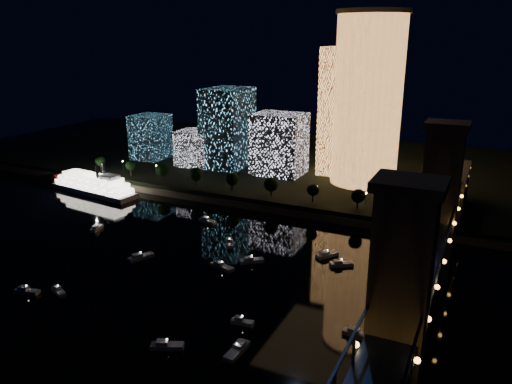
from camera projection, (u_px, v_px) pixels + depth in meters
ground at (182, 297)px, 149.08m from camera, size 520.00×520.00×0.00m
far_bank at (338, 168)px, 286.08m from camera, size 420.00×160.00×5.00m
seawall at (286, 210)px, 219.23m from camera, size 420.00×6.00×3.00m
tower_cylindrical at (368, 100)px, 237.16m from camera, size 34.00×34.00×81.32m
tower_rectangular at (342, 112)px, 256.33m from camera, size 20.34×20.34×64.71m
midrise_blocks at (226, 136)px, 273.82m from camera, size 104.30×29.32×42.98m
truss_bridge at (414, 289)px, 120.69m from camera, size 13.00×266.00×50.00m
riverboat at (90, 184)px, 248.12m from camera, size 54.52×17.44×16.15m
motorboats at (210, 273)px, 162.33m from camera, size 120.03×85.21×2.78m
esplanade_trees at (243, 180)px, 231.81m from camera, size 166.15×6.89×8.94m
street_lamps at (231, 178)px, 241.29m from camera, size 132.70×0.70×5.65m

